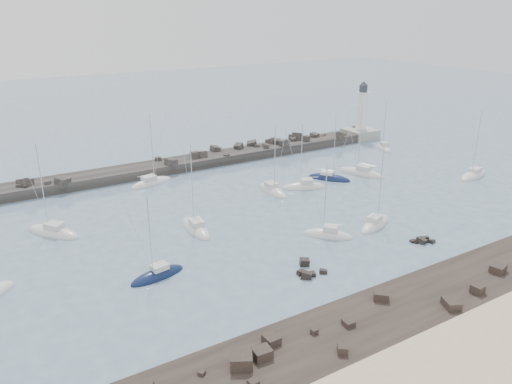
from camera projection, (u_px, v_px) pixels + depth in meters
The scene contains 19 objects.
ground at pixel (294, 237), 70.04m from camera, with size 400.00×400.00×0.00m, color slate.
sand_strip at pixel (502, 369), 44.39m from camera, with size 140.00×14.00×1.00m, color beige.
rock_shelf at pixel (415, 314), 52.47m from camera, with size 140.00×12.00×1.96m.
rock_cluster_near at pixel (307, 271), 60.64m from camera, with size 4.01×4.24×1.37m.
rock_cluster_far at pixel (422, 242), 68.54m from camera, with size 3.15×2.32×1.61m.
breakwater at pixel (149, 172), 96.75m from camera, with size 115.00×7.47×4.96m.
lighthouse at pixel (361, 126), 122.33m from camera, with size 7.00×7.00×14.60m.
sailboat_1 at pixel (53, 233), 71.06m from camera, with size 7.48×8.94×14.25m.
sailboat_2 at pixel (158, 276), 59.64m from camera, with size 7.36×3.39×11.36m.
sailboat_3 at pixel (196, 228), 72.45m from camera, with size 3.17×8.75×13.63m.
sailboat_4 at pixel (151, 183), 91.15m from camera, with size 9.03×4.70×13.67m.
sailboat_5 at pixel (328, 235), 70.24m from camera, with size 6.40×6.64×11.40m.
sailboat_6 at pixel (272, 191), 87.22m from camera, with size 2.61×8.15×12.94m.
sailboat_7 at pixel (375, 225), 73.76m from camera, with size 8.29×5.23×12.69m.
sailboat_8 at pixel (329, 179), 93.74m from camera, with size 6.74×8.08×12.78m.
sailboat_9 at pixel (304, 187), 89.06m from camera, with size 8.29×5.52×12.77m.
sailboat_10 at pixel (361, 174), 96.51m from camera, with size 6.18×9.73×14.79m.
sailboat_11 at pixel (473, 176), 95.29m from camera, with size 9.29×4.55×14.03m.
sailboat_12 at pixel (384, 148), 113.77m from camera, with size 4.98×7.59×11.79m.
Camera 1 is at (-37.53, -51.50, 30.21)m, focal length 35.00 mm.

